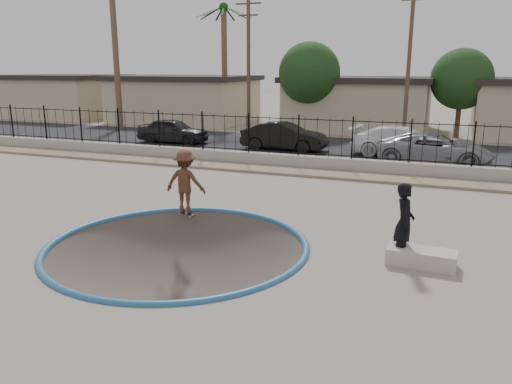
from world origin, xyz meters
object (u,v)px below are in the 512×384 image
object	(u,v)px
skateboard	(186,213)
car_d	(435,149)
videographer	(404,222)
car_b	(284,136)
car_a	(173,131)
skater	(185,185)
concrete_ledge	(421,257)
car_c	(403,142)

from	to	relation	value
skateboard	car_d	bearing A→B (deg)	79.36
car_d	videographer	bearing A→B (deg)	179.84
car_b	skateboard	bearing A→B (deg)	-174.84
car_a	skateboard	bearing A→B (deg)	-151.52
car_a	car_d	size ratio (longest dim) A/B	0.83
skater	concrete_ledge	distance (m)	7.53
skateboard	videographer	world-z (taller)	videographer
car_a	car_d	world-z (taller)	car_a
skateboard	car_a	world-z (taller)	car_a
car_a	car_d	distance (m)	15.48
car_c	car_b	bearing A→B (deg)	96.39
concrete_ledge	car_b	size ratio (longest dim) A/B	0.34
videographer	car_c	size ratio (longest dim) A/B	0.36
car_b	car_c	size ratio (longest dim) A/B	0.88
concrete_ledge	car_c	size ratio (longest dim) A/B	0.30
concrete_ledge	car_c	xyz separation A→B (m)	(-1.81, 15.06, 0.62)
skater	car_c	distance (m)	14.48
videographer	car_a	distance (m)	21.20
car_b	car_a	bearing A→B (deg)	89.03
skater	car_c	world-z (taller)	skater
skateboard	car_b	size ratio (longest dim) A/B	0.16
videographer	car_b	xyz separation A→B (m)	(-7.82, 14.63, -0.15)
videographer	skateboard	bearing A→B (deg)	71.30
concrete_ledge	car_d	xyz separation A→B (m)	(-0.18, 13.47, 0.58)
videographer	car_a	world-z (taller)	videographer
car_b	videographer	bearing A→B (deg)	-150.98
car_b	car_c	xyz separation A→B (m)	(6.47, 0.24, 0.00)
skater	concrete_ledge	size ratio (longest dim) A/B	1.26
car_a	car_d	xyz separation A→B (m)	(15.40, -1.59, -0.01)
skateboard	concrete_ledge	size ratio (longest dim) A/B	0.49
car_c	videographer	bearing A→B (deg)	-170.54
car_b	car_d	world-z (taller)	car_b
skateboard	car_a	bearing A→B (deg)	142.14
videographer	car_b	bearing A→B (deg)	21.52
concrete_ledge	car_d	size ratio (longest dim) A/B	0.30
skateboard	car_c	xyz separation A→B (m)	(5.49, 13.40, 0.77)
car_a	car_b	world-z (taller)	car_b
skateboard	videographer	bearing A→B (deg)	8.32
skater	car_b	bearing A→B (deg)	-90.81
concrete_ledge	car_b	xyz separation A→B (m)	(-8.28, 14.82, 0.62)
skateboard	concrete_ledge	bearing A→B (deg)	7.62
skater	concrete_ledge	xyz separation A→B (m)	(7.30, -1.66, -0.81)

